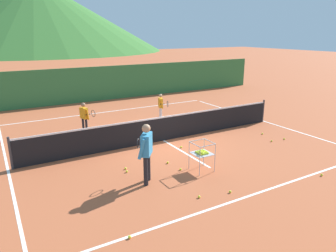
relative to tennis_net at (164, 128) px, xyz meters
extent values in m
plane|color=#B25633|center=(0.00, 0.00, -0.50)|extent=(120.00, 120.00, 0.00)
cube|color=white|center=(0.00, -4.90, -0.50)|extent=(10.98, 0.08, 0.01)
cube|color=white|center=(0.00, 5.51, -0.50)|extent=(10.98, 0.08, 0.01)
cube|color=white|center=(-5.49, 0.00, -0.50)|extent=(0.08, 10.41, 0.01)
cube|color=white|center=(5.49, 0.00, -0.50)|extent=(0.08, 10.41, 0.01)
cube|color=white|center=(0.00, 0.00, -0.50)|extent=(0.08, 5.98, 0.01)
cylinder|color=#333338|center=(-5.35, 0.00, 0.03)|extent=(0.08, 0.08, 1.05)
cylinder|color=#333338|center=(5.35, 0.00, 0.03)|extent=(0.08, 0.08, 1.05)
cube|color=black|center=(0.00, 0.00, -0.04)|extent=(10.62, 0.02, 0.92)
cube|color=white|center=(0.00, 0.00, 0.45)|extent=(10.62, 0.03, 0.06)
cylinder|color=black|center=(-2.25, -3.01, -0.08)|extent=(0.13, 0.13, 0.85)
cylinder|color=black|center=(-2.04, -2.76, -0.08)|extent=(0.13, 0.13, 0.85)
cube|color=#338CBF|center=(-2.14, -2.88, 0.64)|extent=(0.50, 0.54, 0.59)
sphere|color=tan|center=(-2.14, -2.88, 1.09)|extent=(0.23, 0.23, 0.23)
cylinder|color=#338CBF|center=(-2.38, -3.07, 0.61)|extent=(0.24, 0.21, 0.58)
cylinder|color=#338CBF|center=(-2.00, -2.63, 0.60)|extent=(0.19, 0.18, 0.58)
torus|color=#262628|center=(-2.20, -2.47, 0.55)|extent=(0.20, 0.24, 0.29)
cylinder|color=black|center=(-2.01, -2.62, 0.55)|extent=(0.19, 0.16, 0.03)
cylinder|color=black|center=(-2.42, 2.56, -0.18)|extent=(0.10, 0.10, 0.65)
cylinder|color=black|center=(-2.35, 2.33, -0.18)|extent=(0.10, 0.10, 0.65)
cube|color=orange|center=(-2.39, 2.44, 0.37)|extent=(0.28, 0.42, 0.45)
sphere|color=#996B4C|center=(-2.39, 2.44, 0.72)|extent=(0.18, 0.18, 0.18)
cylinder|color=orange|center=(-2.39, 2.67, 0.35)|extent=(0.19, 0.11, 0.44)
cylinder|color=orange|center=(-2.29, 2.24, 0.34)|extent=(0.15, 0.10, 0.45)
torus|color=#262628|center=(-2.04, 2.31, 0.34)|extent=(0.10, 0.29, 0.29)
cylinder|color=black|center=(-2.27, 2.25, 0.34)|extent=(0.22, 0.09, 0.03)
cylinder|color=silver|center=(1.40, 2.82, -0.19)|extent=(0.09, 0.09, 0.63)
cylinder|color=silver|center=(1.32, 2.60, -0.19)|extent=(0.09, 0.09, 0.63)
cube|color=orange|center=(1.36, 2.71, 0.35)|extent=(0.29, 0.41, 0.44)
sphere|color=tan|center=(1.36, 2.71, 0.68)|extent=(0.17, 0.17, 0.17)
cylinder|color=orange|center=(1.48, 2.90, 0.32)|extent=(0.18, 0.12, 0.43)
cylinder|color=orange|center=(1.32, 2.50, 0.31)|extent=(0.14, 0.11, 0.43)
torus|color=#262628|center=(1.57, 2.41, 0.32)|extent=(0.12, 0.28, 0.29)
cylinder|color=black|center=(1.34, 2.49, 0.32)|extent=(0.22, 0.10, 0.03)
cylinder|color=#B7B7BC|center=(-0.62, -2.70, -0.05)|extent=(0.02, 0.02, 0.89)
cylinder|color=#B7B7BC|center=(-0.06, -2.70, -0.05)|extent=(0.02, 0.02, 0.89)
cylinder|color=#B7B7BC|center=(-0.62, -3.26, -0.05)|extent=(0.02, 0.02, 0.89)
cylinder|color=#B7B7BC|center=(-0.06, -3.26, -0.05)|extent=(0.02, 0.02, 0.89)
cube|color=#B7B7BC|center=(-0.34, -2.98, 0.05)|extent=(0.56, 0.56, 0.01)
cube|color=#B7B7BC|center=(-0.34, -2.70, 0.39)|extent=(0.56, 0.02, 0.02)
cube|color=#B7B7BC|center=(-0.34, -3.26, 0.39)|extent=(0.56, 0.02, 0.02)
cube|color=#B7B7BC|center=(-0.62, -2.98, 0.39)|extent=(0.02, 0.56, 0.02)
cube|color=#B7B7BC|center=(-0.06, -2.98, 0.39)|extent=(0.02, 0.56, 0.02)
sphere|color=yellow|center=(-0.47, -3.11, 0.08)|extent=(0.07, 0.07, 0.07)
sphere|color=yellow|center=(-0.47, -3.04, 0.09)|extent=(0.07, 0.07, 0.07)
sphere|color=yellow|center=(-0.47, -2.98, 0.09)|extent=(0.07, 0.07, 0.07)
sphere|color=yellow|center=(-0.47, -2.92, 0.08)|extent=(0.07, 0.07, 0.07)
sphere|color=yellow|center=(-0.47, -2.85, 0.08)|extent=(0.07, 0.07, 0.07)
sphere|color=yellow|center=(-0.40, -3.11, 0.08)|extent=(0.07, 0.07, 0.07)
sphere|color=yellow|center=(-0.40, -3.04, 0.09)|extent=(0.07, 0.07, 0.07)
sphere|color=yellow|center=(-0.41, -2.98, 0.09)|extent=(0.07, 0.07, 0.07)
sphere|color=yellow|center=(-0.41, -2.91, 0.08)|extent=(0.07, 0.07, 0.07)
sphere|color=yellow|center=(-0.40, -2.85, 0.08)|extent=(0.07, 0.07, 0.07)
sphere|color=yellow|center=(-0.34, -3.11, 0.08)|extent=(0.07, 0.07, 0.07)
sphere|color=yellow|center=(-0.34, -3.04, 0.09)|extent=(0.07, 0.07, 0.07)
sphere|color=yellow|center=(-0.34, -2.98, 0.09)|extent=(0.07, 0.07, 0.07)
sphere|color=yellow|center=(-0.34, -2.91, 0.08)|extent=(0.07, 0.07, 0.07)
sphere|color=yellow|center=(-0.34, -2.85, 0.08)|extent=(0.07, 0.07, 0.07)
sphere|color=yellow|center=(-0.27, -3.11, 0.08)|extent=(0.07, 0.07, 0.07)
sphere|color=yellow|center=(-0.27, -3.04, 0.08)|extent=(0.07, 0.07, 0.07)
sphere|color=yellow|center=(-0.27, -2.98, 0.09)|extent=(0.07, 0.07, 0.07)
sphere|color=yellow|center=(-0.28, -2.92, 0.08)|extent=(0.07, 0.07, 0.07)
sphere|color=yellow|center=(-0.27, -2.85, 0.09)|extent=(0.07, 0.07, 0.07)
sphere|color=yellow|center=(-0.21, -3.12, 0.08)|extent=(0.07, 0.07, 0.07)
sphere|color=yellow|center=(-0.20, -3.05, 0.09)|extent=(0.07, 0.07, 0.07)
sphere|color=yellow|center=(-0.21, -2.99, 0.09)|extent=(0.07, 0.07, 0.07)
sphere|color=yellow|center=(-0.21, -2.91, 0.09)|extent=(0.07, 0.07, 0.07)
sphere|color=yellow|center=(-0.21, -2.86, 0.08)|extent=(0.07, 0.07, 0.07)
sphere|color=yellow|center=(-0.47, -3.11, 0.14)|extent=(0.07, 0.07, 0.07)
sphere|color=yellow|center=(-0.47, -3.05, 0.14)|extent=(0.07, 0.07, 0.07)
sphere|color=yellow|center=(-0.90, -2.67, -0.47)|extent=(0.07, 0.07, 0.07)
sphere|color=yellow|center=(-2.34, -1.76, -0.47)|extent=(0.07, 0.07, 0.07)
sphere|color=yellow|center=(-0.98, -2.02, -0.47)|extent=(0.07, 0.07, 0.07)
sphere|color=yellow|center=(-1.38, -4.33, -0.47)|extent=(0.07, 0.07, 0.07)
sphere|color=yellow|center=(3.55, -2.22, -0.47)|extent=(0.07, 0.07, 0.07)
sphere|color=yellow|center=(0.16, -1.03, -0.47)|extent=(0.07, 0.07, 0.07)
sphere|color=yellow|center=(4.17, -2.29, -0.47)|extent=(0.07, 0.07, 0.07)
sphere|color=yellow|center=(-3.58, -4.95, -0.47)|extent=(0.07, 0.07, 0.07)
sphere|color=yellow|center=(-2.39, -1.99, -0.47)|extent=(0.07, 0.07, 0.07)
sphere|color=yellow|center=(3.92, -1.39, -0.47)|extent=(0.07, 0.07, 0.07)
sphere|color=yellow|center=(2.49, -5.09, -0.47)|extent=(0.07, 0.07, 0.07)
sphere|color=yellow|center=(-0.52, -4.52, -0.47)|extent=(0.07, 0.07, 0.07)
cube|color=#33753D|center=(0.00, 8.53, 0.54)|extent=(24.15, 0.08, 2.08)
cone|color=#38702D|center=(6.07, 67.12, 7.08)|extent=(53.58, 53.58, 15.15)
camera|label=1|loc=(-5.66, -10.12, 3.57)|focal=33.60mm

